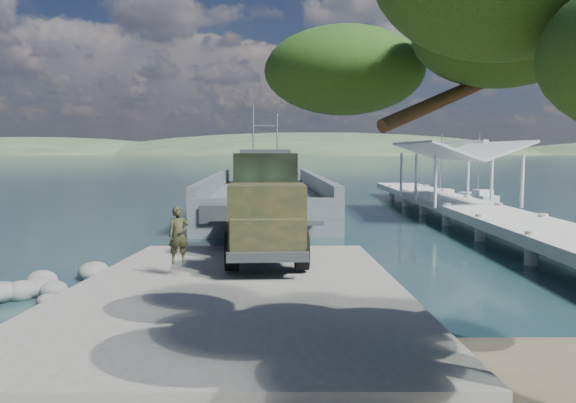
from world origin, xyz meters
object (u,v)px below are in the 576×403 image
at_px(landing_craft, 266,200).
at_px(sailboat_far, 441,196).
at_px(soldier, 179,247).
at_px(pier, 459,196).
at_px(military_truck, 266,204).
at_px(sailboat_near, 478,197).

bearing_deg(landing_craft, sailboat_far, 27.75).
distance_m(landing_craft, soldier, 24.72).
relative_size(pier, soldier, 23.28).
relative_size(soldier, sailboat_far, 0.30).
distance_m(pier, sailboat_far, 15.53).
distance_m(military_truck, sailboat_near, 34.16).
relative_size(military_truck, sailboat_far, 1.40).
distance_m(pier, soldier, 24.05).
relative_size(soldier, sailboat_near, 0.30).
bearing_deg(landing_craft, sailboat_near, 20.04).
height_order(military_truck, sailboat_near, sailboat_near).
xyz_separation_m(landing_craft, sailboat_near, (19.14, 7.82, -0.45)).
bearing_deg(landing_craft, pier, -26.47).
bearing_deg(military_truck, landing_craft, 89.16).
bearing_deg(soldier, military_truck, 30.65).
bearing_deg(pier, sailboat_far, 78.78).
relative_size(pier, military_truck, 5.00).
xyz_separation_m(pier, sailboat_near, (6.04, 13.73, -1.26)).
relative_size(sailboat_near, sailboat_far, 1.01).
xyz_separation_m(military_truck, sailboat_near, (18.38, 28.71, -2.16)).
bearing_deg(sailboat_far, landing_craft, -155.45).
relative_size(pier, sailboat_far, 6.99).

